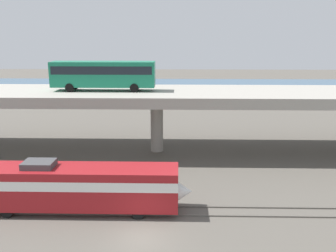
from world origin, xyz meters
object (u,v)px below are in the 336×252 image
train_locomotive (86,185)px  parked_car_1 (187,90)px  parked_car_2 (303,93)px  parked_car_4 (110,89)px  parked_car_3 (157,94)px  transit_bus_on_overpass (103,73)px  parked_car_0 (218,92)px

train_locomotive → parked_car_1: train_locomotive is taller
parked_car_2 → parked_car_4: same height
train_locomotive → parked_car_1: bearing=79.9°
parked_car_1 → parked_car_2: same height
parked_car_2 → parked_car_1: bearing=170.7°
parked_car_3 → parked_car_4: (-10.88, 6.51, 0.00)m
parked_car_1 → parked_car_3: same height
train_locomotive → transit_bus_on_overpass: transit_bus_on_overpass is taller
transit_bus_on_overpass → parked_car_2: size_ratio=2.89×
parked_car_2 → parked_car_3: (-30.31, -1.20, 0.00)m
parked_car_0 → parked_car_2: size_ratio=1.12×
parked_car_1 → parked_car_4: size_ratio=1.02×
transit_bus_on_overpass → parked_car_1: bearing=-106.3°
parked_car_0 → parked_car_3: bearing=-165.5°
parked_car_3 → parked_car_4: same height
parked_car_0 → parked_car_4: 23.94m
transit_bus_on_overpass → parked_car_3: size_ratio=2.78×
parked_car_1 → parked_car_2: bearing=170.7°
parked_car_3 → parked_car_4: 12.68m
train_locomotive → parked_car_4: 54.92m
parked_car_1 → parked_car_3: bearing=38.5°
parked_car_2 → train_locomotive: bearing=-124.2°
train_locomotive → parked_car_1: size_ratio=3.91×
parked_car_3 → train_locomotive: bearing=-93.6°
parked_car_0 → parked_car_1: same height
transit_bus_on_overpass → parked_car_2: 48.66m
parked_car_2 → parked_car_3: size_ratio=0.96×
train_locomotive → parked_car_1: 53.80m
train_locomotive → parked_car_4: bearing=98.2°
parked_car_2 → parked_car_3: 30.33m
transit_bus_on_overpass → parked_car_4: size_ratio=2.75×
parked_car_1 → train_locomotive: bearing=79.9°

